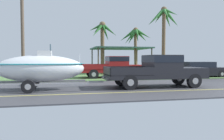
{
  "coord_description": "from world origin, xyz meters",
  "views": [
    {
      "loc": [
        -6.58,
        -12.35,
        1.63
      ],
      "look_at": [
        -3.85,
        0.03,
        1.01
      ],
      "focal_mm": 36.24,
      "sensor_mm": 36.0,
      "label": 1
    }
  ],
  "objects": [
    {
      "name": "utility_pole",
      "position": [
        -9.37,
        5.14,
        4.41
      ],
      "size": [
        0.24,
        1.8,
        8.52
      ],
      "color": "brown",
      "rests_on": "ground"
    },
    {
      "name": "carport_awning",
      "position": [
        -0.17,
        12.56,
        2.77
      ],
      "size": [
        6.23,
        5.33,
        2.9
      ],
      "color": "#4C4238",
      "rests_on": "ground"
    },
    {
      "name": "parked_pickup_background",
      "position": [
        -2.07,
        6.4,
        1.03
      ],
      "size": [
        5.76,
        2.01,
        1.86
      ],
      "color": "maroon",
      "rests_on": "ground"
    },
    {
      "name": "pickup_truck_towing",
      "position": [
        -0.96,
        -0.1,
        1.04
      ],
      "size": [
        5.96,
        2.08,
        1.86
      ],
      "color": "black",
      "rests_on": "ground"
    },
    {
      "name": "boat_on_trailer",
      "position": [
        -7.71,
        -0.1,
        1.14
      ],
      "size": [
        5.86,
        2.23,
        2.39
      ],
      "color": "gray",
      "rests_on": "ground"
    },
    {
      "name": "parked_sedan_near",
      "position": [
        5.33,
        5.5,
        0.67
      ],
      "size": [
        4.52,
        1.84,
        1.38
      ],
      "color": "black",
      "rests_on": "ground"
    },
    {
      "name": "palm_tree_mid",
      "position": [
        -2.48,
        10.51,
        4.08
      ],
      "size": [
        3.0,
        2.96,
        5.45
      ],
      "color": "brown",
      "rests_on": "ground"
    },
    {
      "name": "palm_tree_near_left",
      "position": [
        2.19,
        6.15,
        4.77
      ],
      "size": [
        3.0,
        2.78,
        6.2
      ],
      "color": "brown",
      "rests_on": "ground"
    },
    {
      "name": "ground",
      "position": [
        0.0,
        8.38,
        -0.01
      ],
      "size": [
        36.0,
        22.0,
        0.11
      ],
      "color": "#424247"
    },
    {
      "name": "palm_tree_near_right",
      "position": [
        0.93,
        10.46,
        3.82
      ],
      "size": [
        2.99,
        3.22,
        4.94
      ],
      "color": "brown",
      "rests_on": "ground"
    }
  ]
}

